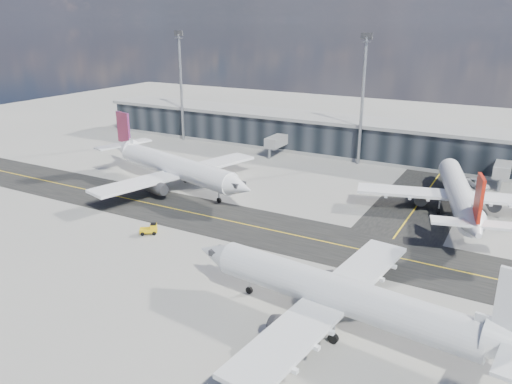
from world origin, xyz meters
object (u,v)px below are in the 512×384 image
Objects in this scene: airliner_near at (344,296)px; service_van at (478,183)px; airliner_af at (173,166)px; airliner_redtail at (459,193)px; baggage_tug at (150,229)px.

service_van is (6.96, 58.71, -3.07)m from airliner_near.
airliner_redtail is (51.54, 11.10, -0.33)m from airliner_af.
airliner_redtail is 51.22m from baggage_tug.
baggage_tug is at bearing 81.17° from airliner_near.
airliner_near is (-5.60, -40.90, -0.01)m from airliner_redtail.
airliner_near is at bearing -132.48° from service_van.
airliner_af is 7.42× the size of service_van.
baggage_tug is (11.35, -20.51, -3.37)m from airliner_af.
airliner_af reaches higher than airliner_redtail.
airliner_near is 35.94m from baggage_tug.
baggage_tug is 64.56m from service_van.
baggage_tug is at bearing -156.67° from airliner_redtail.
airliner_redtail is at bearing 117.57° from airliner_af.
baggage_tug reaches higher than service_van.
airliner_redtail is at bearing 93.24° from baggage_tug.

